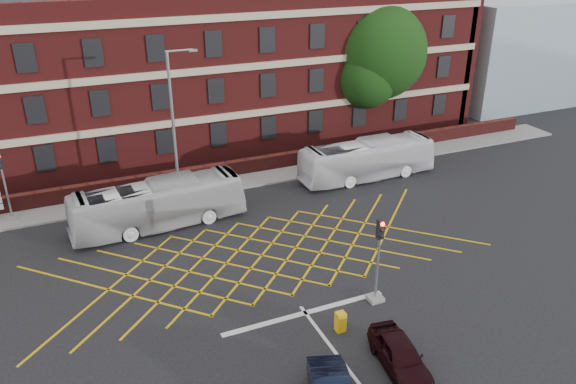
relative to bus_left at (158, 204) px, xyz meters
name	(u,v)px	position (x,y,z in m)	size (l,w,h in m)	color
ground	(276,274)	(4.28, -7.54, -1.41)	(120.00, 120.00, 0.00)	black
victorian_building	(170,45)	(4.53, 14.46, 6.43)	(51.00, 12.17, 20.40)	maroon
boundary_wall	(205,173)	(4.28, 5.46, -0.86)	(56.00, 0.50, 1.10)	#4E1614
far_pavement	(209,185)	(4.28, 4.46, -1.35)	(60.00, 3.00, 0.12)	slate
glass_block	(508,51)	(38.28, 13.46, 3.59)	(14.00, 10.00, 10.00)	#99B2BF
box_junction_hatching	(262,255)	(4.28, -5.54, -1.40)	(11.50, 0.12, 0.02)	#CC990C
stop_line	(305,313)	(4.28, -11.04, -1.40)	(8.00, 0.30, 0.02)	silver
bus_left	(158,204)	(0.00, 0.00, 0.00)	(2.37, 10.12, 2.82)	silver
bus_right	(367,160)	(14.88, 1.37, -0.03)	(2.32, 9.90, 2.76)	white
car_maroon	(400,355)	(6.19, -15.73, -0.77)	(1.51, 3.75, 1.28)	black
deciduous_tree	(378,59)	(20.40, 9.47, 5.04)	(7.94, 7.81, 10.90)	black
traffic_light_near	(377,268)	(7.73, -11.45, 0.36)	(0.70, 0.70, 4.27)	slate
traffic_light_far	(7,193)	(-8.03, 4.39, 0.36)	(0.70, 0.70, 4.27)	slate
street_lamp	(177,156)	(1.77, 2.05, 2.03)	(2.25, 1.00, 9.78)	slate
utility_cabinet	(340,322)	(5.15, -12.76, -0.94)	(0.41, 0.39, 0.93)	#E3AD0D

